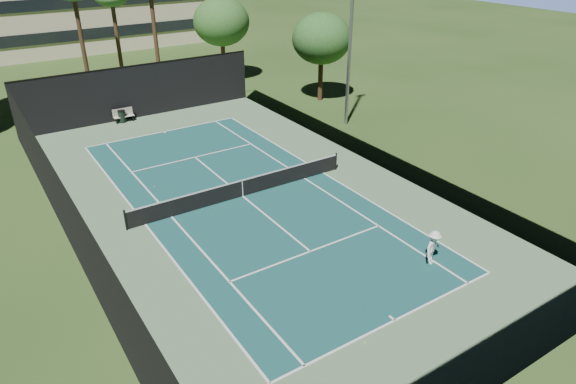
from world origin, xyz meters
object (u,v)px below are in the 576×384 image
Objects in this scene: tennis_net at (242,187)px; tennis_ball_c at (245,179)px; player at (433,247)px; park_bench at (123,115)px; trash_bin at (122,116)px; tennis_ball_a at (365,342)px; tennis_ball_d at (117,191)px; tennis_ball_b at (154,187)px.

tennis_net reaches higher than tennis_ball_c.
player is 1.07× the size of park_bench.
tennis_ball_c is at bearing 57.15° from tennis_net.
park_bench reaches higher than trash_bin.
tennis_ball_a is 1.02× the size of tennis_ball_d.
park_bench is 0.20m from trash_bin.
player is at bearing -76.42° from tennis_ball_c.
tennis_net reaches higher than tennis_ball_b.
player reaches higher than park_bench.
trash_bin reaches higher than tennis_ball_d.
player reaches higher than tennis_net.
trash_bin reaches higher than tennis_ball_b.
park_bench is (-0.00, 27.77, 0.51)m from tennis_ball_a.
park_bench is at bearing 70.87° from tennis_ball_d.
trash_bin is (-1.86, 15.49, -0.08)m from tennis_net.
tennis_net reaches higher than trash_bin.
park_bench is (-1.71, 15.60, -0.01)m from tennis_net.
player is 27.38× the size of tennis_ball_b.
tennis_ball_a is 14.20m from tennis_ball_c.
tennis_net is 8.60× the size of park_bench.
tennis_ball_a is at bearing -97.97° from tennis_net.
tennis_ball_d is 0.04× the size of park_bench.
trash_bin is at bearing 96.84° from tennis_net.
tennis_net is 13.65× the size of trash_bin.
trash_bin is (-0.15, -0.11, -0.07)m from park_bench.
park_bench is 1.59× the size of trash_bin.
tennis_ball_b is (-3.66, 3.75, -0.53)m from tennis_net.
tennis_net is 7.14m from tennis_ball_d.
tennis_net reaches higher than tennis_ball_d.
tennis_ball_c is 0.06× the size of trash_bin.
player is at bearing 21.04° from tennis_ball_a.
player is 15.73m from tennis_ball_b.
tennis_ball_a is 0.04× the size of park_bench.
player reaches higher than tennis_ball_a.
tennis_net is 8.05× the size of player.
tennis_ball_d is at bearing 158.42° from tennis_ball_c.
trash_bin is at bearing 71.39° from tennis_ball_d.
park_bench is (-2.84, 13.85, 0.52)m from tennis_ball_c.
tennis_ball_b is (-7.62, 13.74, -0.77)m from player.
tennis_ball_b is at bearing 157.29° from tennis_ball_c.
park_bench is at bearing 96.25° from tennis_net.
tennis_ball_b is 12.02m from park_bench.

